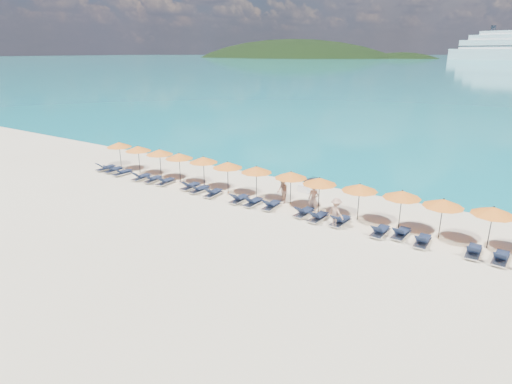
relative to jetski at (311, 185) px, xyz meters
The scene contains 40 objects.
ground 8.78m from the jetski, 96.15° to the right, with size 1400.00×1400.00×0.00m, color beige.
headland_main 611.79m from the jetski, 119.53° to the left, with size 374.00×242.00×126.50m.
headland_small 572.66m from the jetski, 105.31° to the left, with size 162.00×126.00×85.50m.
jetski is the anchor object (origin of this frame).
beachgoer_a 4.73m from the jetski, 61.57° to the right, with size 0.65×0.43×1.79m, color tan.
beachgoer_b 3.68m from the jetski, 93.91° to the right, with size 0.80×0.46×1.66m, color tan.
beachgoer_c 6.81m from the jetski, 51.36° to the right, with size 1.08×0.50×1.68m, color tan.
umbrella_0 16.70m from the jetski, 167.30° to the right, with size 2.10×2.10×2.28m.
umbrella_1 14.33m from the jetski, 164.49° to the right, with size 2.10×2.10×2.28m.
umbrella_2 12.07m from the jetski, 161.89° to the right, with size 2.10×2.10×2.28m.
umbrella_3 10.08m from the jetski, 157.26° to the right, with size 2.10×2.10×2.28m.
umbrella_4 8.01m from the jetski, 151.86° to the right, with size 2.10×2.10×2.28m.
umbrella_5 6.22m from the jetski, 139.38° to the right, with size 2.10×2.10×2.28m.
umbrella_6 4.69m from the jetski, 120.30° to the right, with size 2.10×2.10×2.28m.
umbrella_7 4.03m from the jetski, 84.59° to the right, with size 2.10×2.10×2.28m.
umbrella_8 4.88m from the jetski, 57.50° to the right, with size 2.10×2.10×2.28m.
umbrella_9 6.42m from the jetski, 36.96° to the right, with size 2.10×2.10×2.28m.
umbrella_10 8.36m from the jetski, 26.23° to the right, with size 2.10×2.10×2.28m.
umbrella_11 10.40m from the jetski, 21.93° to the right, with size 2.10×2.10×2.28m.
umbrella_12 12.50m from the jetski, 17.40° to the right, with size 2.10×2.10×2.28m.
lounger_0 17.35m from the jetski, 163.51° to the right, with size 0.73×1.74×0.66m.
lounger_1 16.35m from the jetski, 162.35° to the right, with size 0.66×1.71×0.66m.
lounger_2 15.20m from the jetski, 160.37° to the right, with size 0.71×1.73×0.66m.
lounger_3 13.10m from the jetski, 156.83° to the right, with size 0.66×1.71×0.66m.
lounger_4 11.98m from the jetski, 154.91° to the right, with size 0.75×1.74×0.66m.
lounger_5 10.83m from the jetski, 152.58° to the right, with size 0.76×1.75×0.66m.
lounger_6 8.73m from the jetski, 146.69° to the right, with size 0.66×1.71×0.66m.
lounger_7 8.02m from the jetski, 141.39° to the right, with size 0.75×1.74×0.66m.
lounger_8 7.08m from the jetski, 134.08° to the right, with size 0.78×1.75×0.66m.
lounger_9 5.77m from the jetski, 117.93° to the right, with size 0.64×1.71×0.66m.
lounger_10 5.33m from the jetski, 107.34° to the right, with size 0.63×1.70×0.66m.
lounger_11 4.96m from the jetski, 93.25° to the right, with size 0.72×1.73×0.66m.
lounger_12 5.28m from the jetski, 67.76° to the right, with size 0.75×1.74×0.66m.
lounger_13 5.96m from the jetski, 59.15° to the right, with size 0.71×1.73×0.66m.
lounger_14 6.64m from the jetski, 48.51° to the right, with size 0.75×1.74×0.66m.
lounger_15 8.50m from the jetski, 37.19° to the right, with size 0.69×1.73×0.66m.
lounger_16 9.15m from the jetski, 31.50° to the right, with size 0.70×1.73×0.66m.
lounger_17 10.37m from the jetski, 29.76° to the right, with size 0.66×1.71×0.66m.
lounger_18 12.42m from the jetski, 23.76° to the right, with size 0.64×1.71×0.66m.
lounger_19 13.51m from the jetski, 21.88° to the right, with size 0.71×1.73×0.66m.
Camera 1 is at (14.01, -17.86, 9.52)m, focal length 30.00 mm.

